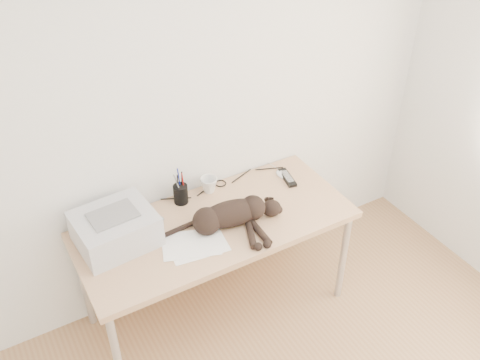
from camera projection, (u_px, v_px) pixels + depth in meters
wall_back at (183, 110)px, 3.00m from camera, size 3.50×0.00×3.50m
desk at (209, 231)px, 3.22m from camera, size 1.60×0.70×0.74m
printer at (115, 229)px, 2.89m from camera, size 0.44×0.38×0.20m
papers at (194, 244)px, 2.93m from camera, size 0.39×0.31×0.01m
cat at (228, 216)px, 3.01m from camera, size 0.71×0.39×0.16m
mug at (209, 185)px, 3.29m from camera, size 0.14×0.14×0.10m
pen_cup at (181, 194)px, 3.19m from camera, size 0.09×0.09×0.22m
remote_grey at (152, 215)px, 3.12m from camera, size 0.09×0.16×0.02m
remote_black at (287, 178)px, 3.41m from camera, size 0.09×0.20×0.02m
mouse at (283, 173)px, 3.44m from camera, size 0.07×0.12×0.04m
cable_tangle at (192, 193)px, 3.29m from camera, size 1.36×0.07×0.01m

